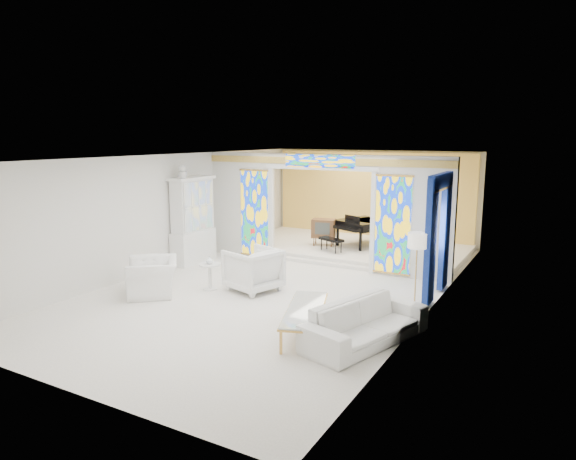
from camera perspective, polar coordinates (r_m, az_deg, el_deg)
The scene contains 24 objects.
floor at distance 12.30m, azimuth -0.46°, elevation -5.97°, with size 12.00×12.00×0.00m, color white.
ceiling at distance 11.81m, azimuth -0.48°, elevation 8.13°, with size 7.00×12.00×0.02m, color white.
wall_back at distance 17.38m, azimuth 9.37°, elevation 3.79°, with size 7.00×0.02×3.00m, color silver.
wall_front at distance 7.48m, azimuth -23.92°, elevation -5.82°, with size 7.00×0.02×3.00m, color silver.
wall_left at distance 14.00m, azimuth -13.03°, elevation 2.07°, with size 0.02×12.00×3.00m, color silver.
wall_right at distance 10.70m, azimuth 16.06°, elevation -0.61°, with size 0.02×12.00×3.00m, color silver.
partition_wall at distance 13.69m, azimuth 3.66°, elevation 2.78°, with size 7.00×0.22×3.00m.
stained_glass_left at distance 14.63m, azimuth -3.73°, elevation 1.88°, with size 0.90×0.04×2.40m, color gold.
stained_glass_right at distance 12.91m, azimuth 11.60°, elevation 0.53°, with size 0.90×0.04×2.40m, color gold.
stained_glass_transom at distance 13.49m, azimuth 3.53°, elevation 7.64°, with size 2.00×0.04×0.34m, color gold.
alcove_platform at distance 15.86m, azimuth 6.88°, elevation -1.95°, with size 6.80×3.80×0.18m, color white.
gold_curtain_back at distance 17.27m, azimuth 9.23°, elevation 3.75°, with size 6.70×0.10×2.90m, color #F2C554.
chandelier at distance 15.35m, azimuth 7.63°, elevation 6.91°, with size 0.48×0.48×0.30m, color #C59445.
blue_drapes at distance 11.38m, azimuth 16.40°, elevation 0.41°, with size 0.14×1.85×2.65m.
china_cabinet at distance 14.31m, azimuth -10.54°, elevation 1.00°, with size 0.56×1.46×2.72m.
armchair_left at distance 11.80m, azimuth -14.79°, elevation -5.06°, with size 1.21×1.06×0.79m, color white.
armchair_right at distance 11.68m, azimuth -3.88°, elevation -4.41°, with size 1.04×1.07×0.98m, color silver.
sofa at distance 8.95m, azimuth 8.61°, elevation -10.12°, with size 2.42×0.95×0.71m, color white.
side_table at distance 11.87m, azimuth -8.68°, elevation -4.71°, with size 0.60×0.60×0.61m.
vase at distance 11.80m, azimuth -8.72°, elevation -3.30°, with size 0.17×0.17×0.18m, color silver.
coffee_table at distance 9.22m, azimuth 1.90°, elevation -8.92°, with size 1.30×2.15×0.46m.
floor_lamp at distance 10.60m, azimuth 14.17°, elevation -1.55°, with size 0.40×0.40×1.56m.
grand_piano at distance 15.64m, azimuth 8.92°, elevation 0.60°, with size 2.14×2.51×0.97m.
tv_console at distance 15.58m, azimuth 3.97°, elevation 0.18°, with size 0.79×0.64×0.80m.
Camera 1 is at (5.83, -10.26, 3.48)m, focal length 32.00 mm.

